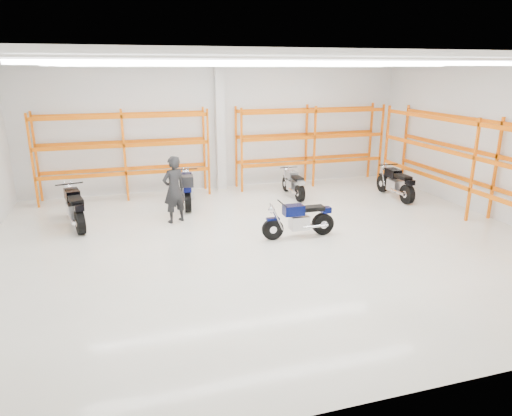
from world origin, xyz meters
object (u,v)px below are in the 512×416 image
object	(u,v)px
motorcycle_back_c	(294,184)
motorcycle_back_d	(396,184)
motorcycle_main	(302,220)
standing_man	(174,189)
structural_column	(220,128)
motorcycle_back_b	(187,189)
motorcycle_back_a	(75,209)

from	to	relation	value
motorcycle_back_c	motorcycle_back_d	xyz separation A→B (m)	(3.30, -1.19, 0.06)
motorcycle_main	motorcycle_back_c	world-z (taller)	motorcycle_main
motorcycle_back_c	standing_man	size ratio (longest dim) A/B	0.99
motorcycle_main	motorcycle_back_c	distance (m)	3.94
motorcycle_main	motorcycle_back_d	xyz separation A→B (m)	(4.53, 2.55, 0.04)
motorcycle_back_c	structural_column	size ratio (longest dim) A/B	0.43
motorcycle_back_b	motorcycle_back_d	world-z (taller)	motorcycle_back_b
motorcycle_back_c	standing_man	distance (m)	4.59
motorcycle_main	motorcycle_back_b	world-z (taller)	motorcycle_back_b
motorcycle_back_b	motorcycle_back_a	bearing A→B (deg)	-162.38
motorcycle_back_b	structural_column	world-z (taller)	structural_column
motorcycle_back_b	motorcycle_back_c	distance (m)	3.73
motorcycle_main	structural_column	size ratio (longest dim) A/B	0.44
motorcycle_main	motorcycle_back_c	bearing A→B (deg)	71.83
motorcycle_back_c	motorcycle_back_d	distance (m)	3.51
motorcycle_main	standing_man	bearing A→B (deg)	144.37
motorcycle_back_a	motorcycle_back_c	world-z (taller)	motorcycle_back_a
motorcycle_main	motorcycle_back_a	distance (m)	6.35
standing_man	structural_column	world-z (taller)	structural_column
standing_man	structural_column	xyz separation A→B (m)	(2.14, 3.46, 1.27)
standing_man	structural_column	distance (m)	4.26
motorcycle_main	structural_column	world-z (taller)	structural_column
motorcycle_back_d	standing_man	size ratio (longest dim) A/B	1.12
motorcycle_back_d	structural_column	bearing A→B (deg)	150.36
motorcycle_back_d	standing_man	bearing A→B (deg)	-177.33
motorcycle_main	structural_column	distance (m)	6.00
motorcycle_back_a	motorcycle_back_b	distance (m)	3.47
motorcycle_back_b	structural_column	bearing A→B (deg)	52.14
motorcycle_back_b	motorcycle_back_c	world-z (taller)	motorcycle_back_b
motorcycle_main	standing_man	distance (m)	3.80
motorcycle_back_b	motorcycle_back_c	size ratio (longest dim) A/B	1.21
motorcycle_back_a	structural_column	distance (m)	6.02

